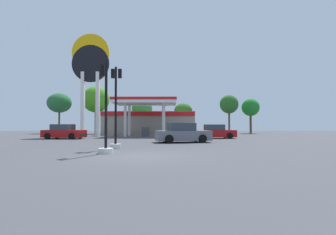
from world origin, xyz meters
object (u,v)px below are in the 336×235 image
Objects in this scene: tree_2 at (142,109)px; station_pole_sign at (91,70)px; traffic_signal_0 at (105,126)px; tree_3 at (183,111)px; tree_1 at (96,100)px; tree_5 at (251,108)px; traffic_signal_1 at (116,116)px; car_0 at (215,132)px; car_2 at (64,132)px; car_1 at (183,134)px; tree_4 at (229,104)px; tree_0 at (59,103)px.

station_pole_sign is at bearing -115.68° from tree_2.
station_pole_sign is at bearing 109.31° from traffic_signal_0.
tree_3 is at bearing 7.46° from tree_2.
tree_1 is 14.16m from tree_3.
traffic_signal_1 is at bearing -121.69° from tree_5.
car_0 is at bearing -16.52° from station_pole_sign.
tree_3 reaches higher than traffic_signal_0.
car_2 is 0.59× the size of tree_1.
car_0 is 18.06m from tree_2.
car_1 reaches higher than car_0.
traffic_signal_1 is 26.59m from tree_2.
traffic_signal_0 is at bearing -73.10° from tree_1.
car_0 is at bearing -80.80° from tree_3.
tree_2 is at bearing 92.70° from traffic_signal_1.
tree_1 is 1.35× the size of tree_2.
tree_3 is 0.82× the size of tree_4.
car_0 is 0.85× the size of tree_3.
tree_2 is (-5.64, 21.09, 3.30)m from car_1.
tree_2 is (-1.25, 26.48, 2.00)m from traffic_signal_1.
tree_2 is at bearing 92.53° from traffic_signal_0.
tree_4 reaches higher than tree_2.
tree_1 is 1.49× the size of tree_3.
traffic_signal_0 is (6.47, -18.46, -6.69)m from station_pole_sign.
tree_2 is (7.02, 1.87, -1.31)m from tree_1.
tree_2 is at bearing 104.98° from car_1.
car_1 is 1.01× the size of traffic_signal_0.
car_2 is 14.88m from tree_1.
tree_1 is at bearing 108.58° from traffic_signal_1.
tree_1 is at bearing -168.69° from tree_3.
tree_1 reaches higher than traffic_signal_1.
traffic_signal_0 is at bearing -63.07° from tree_0.
station_pole_sign is 2.99× the size of car_0.
car_1 is 0.79× the size of tree_4.
car_0 is 14.06m from traffic_signal_1.
tree_1 is 7.39m from tree_2.
traffic_signal_0 is (-8.07, -14.15, 0.74)m from car_0.
station_pole_sign is 2.50× the size of traffic_signal_1.
tree_4 is (20.03, 14.11, 3.88)m from car_2.
tree_4 reaches higher than car_2.
traffic_signal_1 is 0.84× the size of tree_4.
tree_0 is 13.65m from tree_2.
tree_3 is (13.03, 16.88, 3.06)m from car_2.
traffic_signal_1 is 30.62m from tree_0.
tree_1 reaches higher than tree_2.
tree_5 is (16.53, 26.78, 2.17)m from traffic_signal_1.
traffic_signal_1 is 0.89× the size of tree_5.
station_pole_sign is 12.62m from tree_2.
tree_1 is 1.23× the size of tree_4.
traffic_signal_0 is 0.71× the size of tree_0.
tree_5 is (4.00, 2.18, -0.36)m from tree_4.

